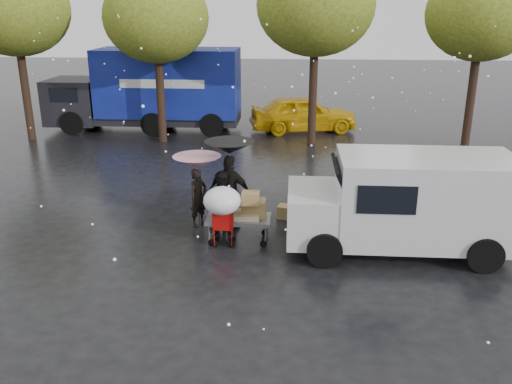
# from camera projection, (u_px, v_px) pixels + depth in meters

# --- Properties ---
(ground) EXTENTS (90.00, 90.00, 0.00)m
(ground) POSITION_uv_depth(u_px,v_px,m) (213.00, 248.00, 12.38)
(ground) COLOR black
(ground) RESTS_ON ground
(person_pink) EXTENTS (0.60, 0.65, 1.49)m
(person_pink) POSITION_uv_depth(u_px,v_px,m) (198.00, 198.00, 13.43)
(person_pink) COLOR black
(person_pink) RESTS_ON ground
(person_middle) EXTENTS (0.91, 0.81, 1.55)m
(person_middle) POSITION_uv_depth(u_px,v_px,m) (224.00, 203.00, 12.98)
(person_middle) COLOR black
(person_middle) RESTS_ON ground
(person_black) EXTENTS (1.19, 0.74, 1.88)m
(person_black) POSITION_uv_depth(u_px,v_px,m) (230.00, 193.00, 13.18)
(person_black) COLOR black
(person_black) RESTS_ON ground
(umbrella_pink) EXTENTS (1.18, 1.18, 1.81)m
(umbrella_pink) POSITION_uv_depth(u_px,v_px,m) (197.00, 162.00, 13.13)
(umbrella_pink) COLOR #4C4C4C
(umbrella_pink) RESTS_ON ground
(umbrella_black) EXTENTS (1.20, 1.20, 2.23)m
(umbrella_black) POSITION_uv_depth(u_px,v_px,m) (229.00, 148.00, 12.81)
(umbrella_black) COLOR #4C4C4C
(umbrella_black) RESTS_ON ground
(vendor_cart) EXTENTS (1.52, 0.80, 1.27)m
(vendor_cart) POSITION_uv_depth(u_px,v_px,m) (242.00, 212.00, 12.55)
(vendor_cart) COLOR slate
(vendor_cart) RESTS_ON ground
(shopping_cart) EXTENTS (0.84, 0.84, 1.46)m
(shopping_cart) POSITION_uv_depth(u_px,v_px,m) (222.00, 204.00, 12.10)
(shopping_cart) COLOR #BD0D0A
(shopping_cart) RESTS_ON ground
(white_van) EXTENTS (4.91, 2.18, 2.20)m
(white_van) POSITION_uv_depth(u_px,v_px,m) (406.00, 202.00, 11.95)
(white_van) COLOR silver
(white_van) RESTS_ON ground
(blue_truck) EXTENTS (8.30, 2.60, 3.50)m
(blue_truck) POSITION_uv_depth(u_px,v_px,m) (150.00, 90.00, 23.44)
(blue_truck) COLOR navy
(blue_truck) RESTS_ON ground
(box_ground_near) EXTENTS (0.61, 0.54, 0.46)m
(box_ground_near) POSITION_uv_depth(u_px,v_px,m) (337.00, 220.00, 13.39)
(box_ground_near) COLOR olive
(box_ground_near) RESTS_ON ground
(box_ground_far) EXTENTS (0.50, 0.43, 0.34)m
(box_ground_far) POSITION_uv_depth(u_px,v_px,m) (286.00, 212.00, 14.08)
(box_ground_far) COLOR olive
(box_ground_far) RESTS_ON ground
(yellow_taxi) EXTENTS (4.86, 2.75, 1.56)m
(yellow_taxi) POSITION_uv_depth(u_px,v_px,m) (303.00, 114.00, 23.50)
(yellow_taxi) COLOR #DDA60B
(yellow_taxi) RESTS_ON ground
(tree_row) EXTENTS (21.60, 4.40, 7.12)m
(tree_row) POSITION_uv_depth(u_px,v_px,m) (236.00, 11.00, 20.17)
(tree_row) COLOR black
(tree_row) RESTS_ON ground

